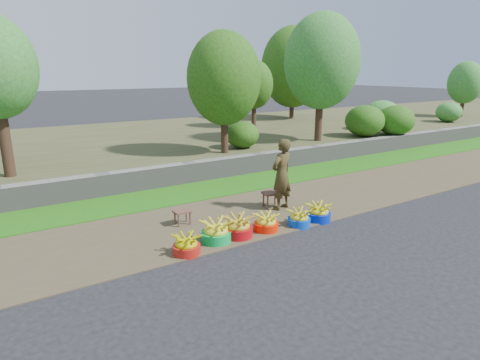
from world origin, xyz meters
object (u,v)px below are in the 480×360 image
stool_left (182,213)px  vendor_woman (282,174)px  stool_right (272,195)px  basin_d (266,223)px  basin_c (238,227)px  basin_f (319,213)px  basin_a (186,246)px  basin_b (216,233)px  basin_e (299,219)px

stool_left → vendor_woman: vendor_woman is taller
stool_right → basin_d: bearing=-130.5°
basin_c → basin_f: bearing=-5.3°
basin_a → stool_right: stool_right is taller
basin_b → stool_left: basin_b is taller
stool_right → vendor_woman: (0.09, -0.22, 0.50)m
basin_d → vendor_woman: size_ratio=0.30×
basin_d → basin_c: bearing=176.1°
basin_a → vendor_woman: vendor_woman is taller
basin_a → basin_b: basin_b is taller
basin_a → basin_f: basin_f is taller
basin_f → vendor_woman: 1.13m
basin_a → basin_e: bearing=-0.5°
basin_a → stool_left: 1.29m
basin_d → basin_f: size_ratio=0.94×
basin_e → basin_f: (0.51, 0.01, 0.01)m
basin_c → basin_f: (1.78, -0.16, -0.02)m
basin_c → stool_right: bearing=33.7°
basin_e → stool_right: bearing=80.5°
basin_c → vendor_woman: bearing=26.0°
basin_b → stool_right: bearing=26.8°
basin_d → basin_f: basin_f is taller
vendor_woman → basin_b: bearing=5.3°
basin_e → basin_a: bearing=179.5°
basin_c → stool_left: size_ratio=1.68×
vendor_woman → stool_right: bearing=-82.1°
stool_right → basin_e: bearing=-99.5°
basin_c → stool_right: (1.47, 0.98, 0.10)m
basin_e → stool_left: size_ratio=1.37×
basin_e → basin_b: bearing=173.7°
basin_b → stool_right: basin_b is taller
basin_c → vendor_woman: size_ratio=0.36×
basin_d → basin_e: size_ratio=1.03×
basin_c → vendor_woman: (1.56, 0.76, 0.60)m
stool_left → stool_right: stool_right is taller
basin_b → basin_e: 1.72m
basin_f → basin_b: bearing=175.4°
basin_a → stool_left: size_ratio=1.41×
basin_e → stool_right: 1.18m
basin_e → stool_left: 2.24m
basin_c → stool_right: basin_c is taller
basin_e → stool_left: (-1.88, 1.22, 0.10)m
vendor_woman → basin_d: bearing=24.6°
basin_b → basin_f: (2.22, -0.18, -0.02)m
stool_right → vendor_woman: 0.55m
basin_c → basin_e: basin_c is taller
basin_d → vendor_woman: bearing=39.8°
basin_a → basin_d: bearing=3.9°
stool_right → stool_left: bearing=178.1°
basin_f → vendor_woman: vendor_woman is taller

